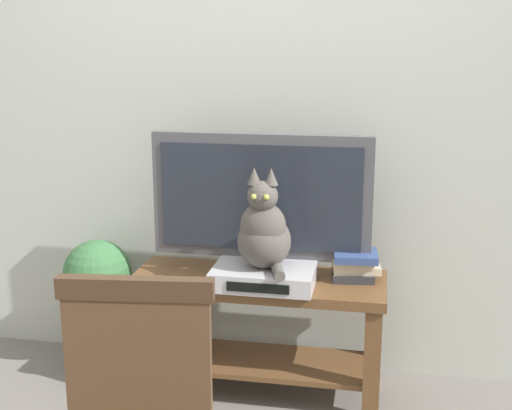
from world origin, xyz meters
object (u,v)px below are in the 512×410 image
Objects in this scene: cat at (264,231)px; potted_plant at (99,293)px; tv_stand at (258,314)px; book_stack at (355,265)px; tv at (261,202)px; media_box at (264,276)px.

cat is 0.67× the size of potted_plant.
tv_stand is 5.05× the size of book_stack.
book_stack reaches higher than potted_plant.
cat is at bearing -75.58° from tv.
media_box is at bearing -74.73° from tv.
media_box reaches higher than tv_stand.
tv is 2.22× the size of cat.
book_stack is 1.24m from potted_plant.
book_stack is at bearing -1.64° from tv.
book_stack is at bearing 20.13° from media_box.
media_box is (0.04, -0.15, -0.29)m from tv.
tv_stand is at bearing -172.28° from book_stack.
tv reaches higher than book_stack.
tv_stand is 0.49m from book_stack.
tv_stand is 0.23m from media_box.
cat is at bearing -66.12° from tv_stand.
book_stack is 0.34× the size of potted_plant.
tv_stand is at bearing -6.42° from potted_plant.
tv is at bearing 105.27° from media_box.
cat is 0.44m from book_stack.
media_box is at bearing 94.79° from cat.
tv_stand is 0.80m from potted_plant.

